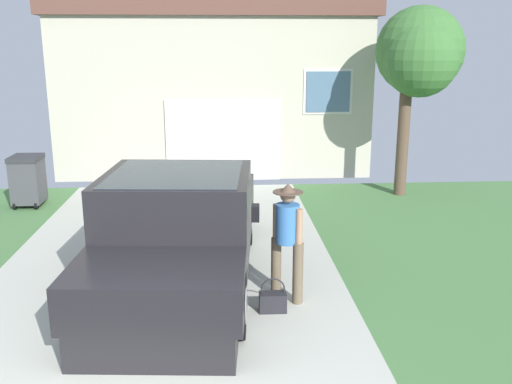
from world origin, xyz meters
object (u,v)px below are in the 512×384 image
object	(u,v)px
handbag	(273,301)
house_with_garage	(214,76)
person_with_hat	(287,234)
pickup_truck	(179,237)
front_yard_tree	(420,55)
wheeled_trash_bin	(28,179)

from	to	relation	value
handbag	house_with_garage	size ratio (longest dim) A/B	0.05
person_with_hat	pickup_truck	bearing A→B (deg)	20.27
handbag	front_yard_tree	bearing A→B (deg)	57.12
house_with_garage	wheeled_trash_bin	distance (m)	6.74
front_yard_tree	person_with_hat	bearing A→B (deg)	-122.90
person_with_hat	handbag	distance (m)	0.89
pickup_truck	house_with_garage	size ratio (longest dim) A/B	0.65
handbag	house_with_garage	bearing A→B (deg)	94.42
handbag	wheeled_trash_bin	distance (m)	7.10
pickup_truck	wheeled_trash_bin	world-z (taller)	pickup_truck
wheeled_trash_bin	handbag	bearing A→B (deg)	-47.89
person_with_hat	wheeled_trash_bin	distance (m)	6.99
front_yard_tree	wheeled_trash_bin	size ratio (longest dim) A/B	3.84
pickup_truck	front_yard_tree	size ratio (longest dim) A/B	1.29
pickup_truck	handbag	xyz separation A→B (m)	(1.25, -0.90, -0.59)
front_yard_tree	house_with_garage	bearing A→B (deg)	135.08
person_with_hat	house_with_garage	xyz separation A→B (m)	(-1.02, 10.05, 1.54)
pickup_truck	person_with_hat	distance (m)	1.58
pickup_truck	handbag	distance (m)	1.65
person_with_hat	handbag	xyz separation A→B (m)	(-0.22, -0.34, -0.79)
person_with_hat	front_yard_tree	size ratio (longest dim) A/B	0.38
wheeled_trash_bin	person_with_hat	bearing A→B (deg)	-44.69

